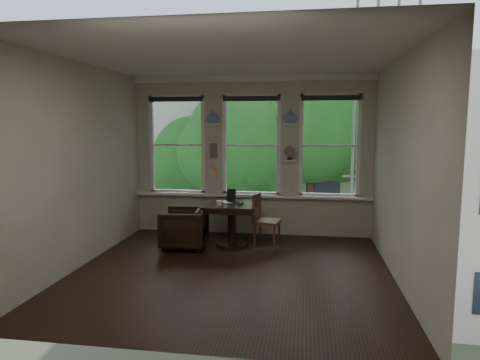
% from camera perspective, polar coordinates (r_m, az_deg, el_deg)
% --- Properties ---
extents(ground, '(4.50, 4.50, 0.00)m').
position_cam_1_polar(ground, '(6.27, -1.13, -12.11)').
color(ground, black).
rests_on(ground, ground).
extents(ceiling, '(4.50, 4.50, 0.00)m').
position_cam_1_polar(ceiling, '(5.97, -1.20, 16.14)').
color(ceiling, silver).
rests_on(ceiling, ground).
extents(wall_back, '(4.50, 0.00, 4.50)m').
position_cam_1_polar(wall_back, '(8.15, 1.56, 3.24)').
color(wall_back, beige).
rests_on(wall_back, ground).
extents(wall_front, '(4.50, 0.00, 4.50)m').
position_cam_1_polar(wall_front, '(3.76, -7.08, -1.75)').
color(wall_front, beige).
rests_on(wall_front, ground).
extents(wall_left, '(0.00, 4.50, 4.50)m').
position_cam_1_polar(wall_left, '(6.70, -20.50, 1.86)').
color(wall_left, beige).
rests_on(wall_left, ground).
extents(wall_right, '(0.00, 4.50, 4.50)m').
position_cam_1_polar(wall_right, '(5.98, 20.61, 1.23)').
color(wall_right, beige).
rests_on(wall_right, ground).
extents(window_left, '(1.10, 0.12, 1.90)m').
position_cam_1_polar(window_left, '(8.45, -8.28, 4.67)').
color(window_left, white).
rests_on(window_left, ground).
extents(window_center, '(1.10, 0.12, 1.90)m').
position_cam_1_polar(window_center, '(8.14, 1.56, 4.64)').
color(window_center, white).
rests_on(window_center, ground).
extents(window_right, '(1.10, 0.12, 1.90)m').
position_cam_1_polar(window_right, '(8.09, 11.84, 4.47)').
color(window_right, white).
rests_on(window_right, ground).
extents(shelf_left, '(0.26, 0.16, 0.03)m').
position_cam_1_polar(shelf_left, '(8.16, -3.62, 7.45)').
color(shelf_left, white).
rests_on(shelf_left, ground).
extents(shelf_right, '(0.26, 0.16, 0.03)m').
position_cam_1_polar(shelf_right, '(7.97, 6.70, 7.41)').
color(shelf_right, white).
rests_on(shelf_right, ground).
extents(intercom, '(0.14, 0.06, 0.28)m').
position_cam_1_polar(intercom, '(8.20, -3.54, 3.95)').
color(intercom, '#59544F').
rests_on(intercom, ground).
extents(sticky_notes, '(0.16, 0.01, 0.24)m').
position_cam_1_polar(sticky_notes, '(8.23, -3.52, 1.52)').
color(sticky_notes, pink).
rests_on(sticky_notes, ground).
extents(desk_fan, '(0.20, 0.20, 0.24)m').
position_cam_1_polar(desk_fan, '(7.97, 6.64, 3.31)').
color(desk_fan, '#59544F').
rests_on(desk_fan, ground).
extents(vase_left, '(0.24, 0.24, 0.25)m').
position_cam_1_polar(vase_left, '(8.16, -3.63, 8.43)').
color(vase_left, silver).
rests_on(vase_left, shelf_left).
extents(vase_right, '(0.24, 0.24, 0.25)m').
position_cam_1_polar(vase_right, '(7.97, 6.72, 8.41)').
color(vase_right, silver).
rests_on(vase_right, shelf_right).
extents(table, '(0.90, 0.90, 0.75)m').
position_cam_1_polar(table, '(7.42, -1.11, -5.97)').
color(table, black).
rests_on(table, ground).
extents(armchair_left, '(0.79, 0.77, 0.68)m').
position_cam_1_polar(armchair_left, '(7.37, -7.47, -6.40)').
color(armchair_left, black).
rests_on(armchair_left, ground).
extents(cushion_red, '(0.45, 0.45, 0.06)m').
position_cam_1_polar(cushion_red, '(7.35, -7.49, -5.58)').
color(cushion_red, maroon).
rests_on(cushion_red, armchair_left).
extents(side_chair_right, '(0.49, 0.49, 0.92)m').
position_cam_1_polar(side_chair_right, '(7.33, 3.64, -5.48)').
color(side_chair_right, '#4F2C1C').
rests_on(side_chair_right, ground).
extents(laptop, '(0.36, 0.33, 0.02)m').
position_cam_1_polar(laptop, '(7.37, -0.66, -3.00)').
color(laptop, black).
rests_on(laptop, table).
extents(mug, '(0.11, 0.11, 0.09)m').
position_cam_1_polar(mug, '(7.10, -2.75, -3.11)').
color(mug, white).
rests_on(mug, table).
extents(drinking_glass, '(0.13, 0.13, 0.09)m').
position_cam_1_polar(drinking_glass, '(7.18, -0.03, -2.99)').
color(drinking_glass, white).
rests_on(drinking_glass, table).
extents(tablet, '(0.17, 0.09, 0.22)m').
position_cam_1_polar(tablet, '(7.49, -1.17, -2.06)').
color(tablet, black).
rests_on(tablet, table).
extents(papers, '(0.31, 0.36, 0.00)m').
position_cam_1_polar(papers, '(7.49, -1.47, -2.90)').
color(papers, silver).
rests_on(papers, table).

